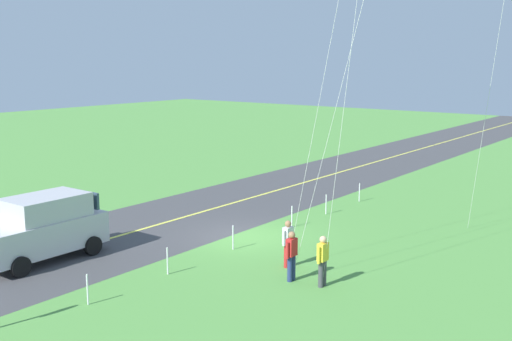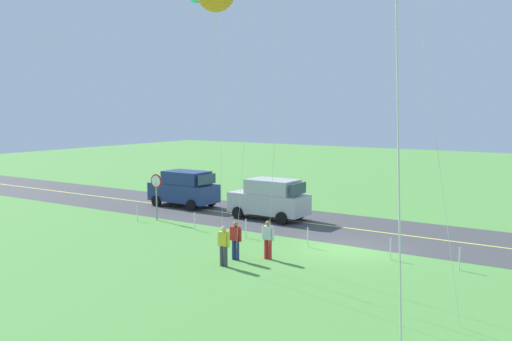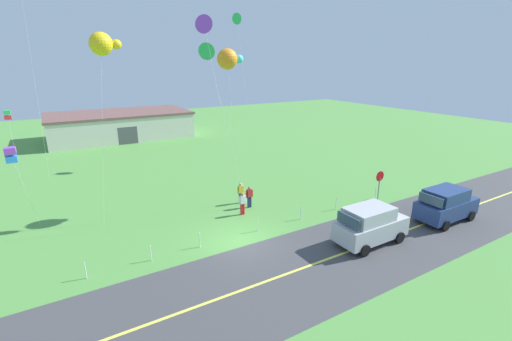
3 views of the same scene
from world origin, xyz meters
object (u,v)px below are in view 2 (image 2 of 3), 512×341
(car_parked_east_near, at_px, (184,188))
(person_adult_companion, at_px, (224,245))
(stop_sign, at_px, (156,188))
(person_adult_near, at_px, (268,238))
(person_child_watcher, at_px, (236,239))
(car_suv_foreground, at_px, (270,199))

(car_parked_east_near, distance_m, person_adult_companion, 13.99)
(stop_sign, height_order, person_adult_companion, stop_sign)
(car_parked_east_near, height_order, person_adult_near, car_parked_east_near)
(car_parked_east_near, height_order, person_adult_companion, car_parked_east_near)
(person_child_watcher, bearing_deg, person_adult_near, -88.28)
(person_adult_companion, bearing_deg, person_adult_near, 52.30)
(car_parked_east_near, relative_size, person_adult_near, 2.75)
(person_adult_companion, distance_m, person_child_watcher, 1.04)
(car_parked_east_near, relative_size, person_child_watcher, 2.75)
(car_suv_foreground, distance_m, person_adult_near, 8.48)
(person_adult_companion, xyz_separation_m, person_child_watcher, (0.17, -1.03, 0.00))
(car_suv_foreground, relative_size, person_adult_near, 2.75)
(person_adult_companion, height_order, person_child_watcher, same)
(person_adult_companion, relative_size, person_child_watcher, 1.00)
(car_parked_east_near, bearing_deg, stop_sign, 110.77)
(person_adult_near, relative_size, person_child_watcher, 1.00)
(car_suv_foreground, distance_m, person_adult_companion, 9.77)
(person_child_watcher, bearing_deg, person_adult_companion, 151.73)
(person_adult_near, xyz_separation_m, person_adult_companion, (0.87, 1.87, 0.00))
(car_parked_east_near, xyz_separation_m, person_adult_companion, (-10.23, 9.54, -0.29))
(car_parked_east_near, height_order, person_child_watcher, car_parked_east_near)
(person_adult_near, bearing_deg, car_parked_east_near, 63.35)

